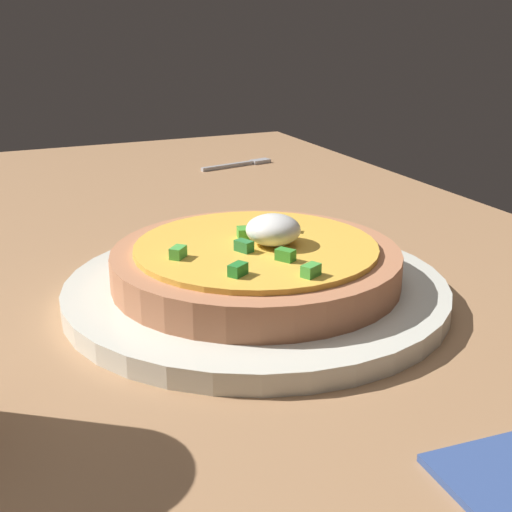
% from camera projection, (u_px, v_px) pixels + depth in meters
% --- Properties ---
extents(dining_table, '(1.23, 0.81, 0.03)m').
position_uv_depth(dining_table, '(152.00, 298.00, 0.58)').
color(dining_table, '#A47751').
rests_on(dining_table, ground).
extents(plate, '(0.29, 0.29, 0.02)m').
position_uv_depth(plate, '(256.00, 291.00, 0.53)').
color(plate, silver).
rests_on(plate, dining_table).
extents(pizza, '(0.21, 0.21, 0.05)m').
position_uv_depth(pizza, '(256.00, 263.00, 0.52)').
color(pizza, '#BD7852').
rests_on(pizza, plate).
extents(fork, '(0.03, 0.11, 0.01)m').
position_uv_depth(fork, '(242.00, 164.00, 0.98)').
color(fork, '#B7B7BC').
rests_on(fork, dining_table).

